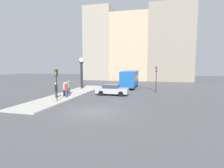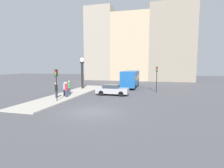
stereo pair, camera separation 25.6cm
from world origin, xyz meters
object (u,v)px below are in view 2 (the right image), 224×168
(street_clock, at_px, (82,74))
(traffic_light_far, at_px, (157,74))
(pedestrian_blue_stripe, at_px, (65,89))
(pedestrian_green_hoodie, at_px, (69,87))
(bus_distant, at_px, (130,78))
(traffic_light_near, at_px, (56,78))
(pedestrian_black_jacket, at_px, (56,90))
(sedan_car, at_px, (112,90))
(pedestrian_red_top, at_px, (66,89))

(street_clock, bearing_deg, traffic_light_far, -1.92)
(traffic_light_far, relative_size, pedestrian_blue_stripe, 2.17)
(traffic_light_far, xyz_separation_m, pedestrian_blue_stripe, (-11.28, -6.68, -1.72))
(traffic_light_far, xyz_separation_m, street_clock, (-12.04, 0.40, -0.10))
(pedestrian_green_hoodie, xyz_separation_m, pedestrian_blue_stripe, (0.01, -1.13, -0.04))
(bus_distant, bearing_deg, street_clock, -153.40)
(pedestrian_green_hoodie, bearing_deg, traffic_light_near, -78.32)
(bus_distant, bearing_deg, pedestrian_blue_stripe, -121.96)
(pedestrian_black_jacket, bearing_deg, traffic_light_far, 36.13)
(traffic_light_near, relative_size, street_clock, 0.66)
(street_clock, height_order, pedestrian_green_hoodie, street_clock)
(sedan_car, bearing_deg, street_clock, 144.28)
(sedan_car, distance_m, pedestrian_black_jacket, 7.13)
(pedestrian_green_hoodie, bearing_deg, street_clock, 97.12)
(street_clock, bearing_deg, bus_distant, 26.60)
(pedestrian_black_jacket, height_order, pedestrian_green_hoodie, pedestrian_black_jacket)
(pedestrian_black_jacket, relative_size, pedestrian_red_top, 0.99)
(street_clock, bearing_deg, traffic_light_near, -80.93)
(pedestrian_black_jacket, bearing_deg, sedan_car, 36.14)
(sedan_car, distance_m, pedestrian_blue_stripe, 6.14)
(traffic_light_far, height_order, street_clock, street_clock)
(bus_distant, xyz_separation_m, traffic_light_near, (-5.87, -14.13, 0.89))
(street_clock, xyz_separation_m, pedestrian_blue_stripe, (0.75, -7.09, -1.61))
(sedan_car, height_order, bus_distant, bus_distant)
(sedan_car, bearing_deg, pedestrian_green_hoodie, -166.01)
(bus_distant, xyz_separation_m, pedestrian_green_hoodie, (-6.78, -9.72, -0.66))
(traffic_light_far, relative_size, street_clock, 0.73)
(traffic_light_near, distance_m, pedestrian_black_jacket, 2.45)
(traffic_light_far, relative_size, pedestrian_black_jacket, 2.08)
(pedestrian_blue_stripe, bearing_deg, pedestrian_red_top, -51.53)
(traffic_light_near, relative_size, traffic_light_far, 0.90)
(bus_distant, bearing_deg, traffic_light_far, -42.75)
(sedan_car, bearing_deg, pedestrian_red_top, -144.63)
(bus_distant, xyz_separation_m, pedestrian_black_jacket, (-6.93, -12.53, -0.62))
(traffic_light_far, bearing_deg, traffic_light_near, -136.19)
(sedan_car, height_order, pedestrian_black_jacket, pedestrian_black_jacket)
(street_clock, distance_m, pedestrian_red_top, 8.29)
(pedestrian_blue_stripe, bearing_deg, traffic_light_near, -74.59)
(pedestrian_black_jacket, distance_m, pedestrian_blue_stripe, 1.68)
(pedestrian_black_jacket, bearing_deg, traffic_light_near, -56.44)
(sedan_car, distance_m, traffic_light_near, 7.68)
(traffic_light_near, relative_size, pedestrian_black_jacket, 1.87)
(sedan_car, xyz_separation_m, pedestrian_black_jacket, (-5.75, -4.20, 0.34))
(sedan_car, bearing_deg, pedestrian_blue_stripe, -155.65)
(traffic_light_far, distance_m, pedestrian_blue_stripe, 13.23)
(traffic_light_near, bearing_deg, pedestrian_green_hoodie, 101.68)
(pedestrian_red_top, bearing_deg, street_clock, 100.49)
(traffic_light_far, bearing_deg, sedan_car, -143.89)
(pedestrian_red_top, xyz_separation_m, pedestrian_blue_stripe, (-0.73, 0.92, -0.07))
(sedan_car, xyz_separation_m, pedestrian_red_top, (-4.86, -3.45, 0.33))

